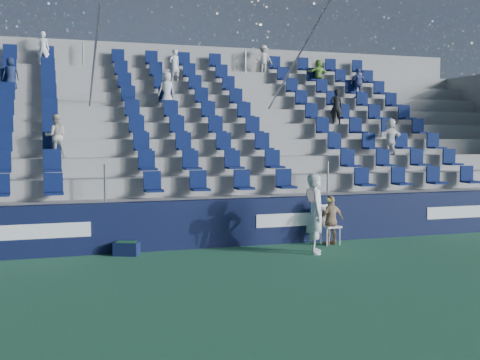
% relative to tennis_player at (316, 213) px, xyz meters
% --- Properties ---
extents(ground, '(70.00, 70.00, 0.00)m').
position_rel_tennis_player_xyz_m(ground, '(-1.70, -1.59, -0.95)').
color(ground, '#2E6D48').
rests_on(ground, ground).
extents(sponsor_wall, '(24.00, 0.32, 1.20)m').
position_rel_tennis_player_xyz_m(sponsor_wall, '(-1.70, 1.55, -0.35)').
color(sponsor_wall, '#0E1434').
rests_on(sponsor_wall, ground).
extents(grandstand, '(24.00, 8.17, 6.63)m').
position_rel_tennis_player_xyz_m(grandstand, '(-1.70, 6.65, 1.18)').
color(grandstand, '#9B9B96').
rests_on(grandstand, ground).
extents(tennis_player, '(0.75, 0.82, 1.90)m').
position_rel_tennis_player_xyz_m(tennis_player, '(0.00, 0.00, 0.00)').
color(tennis_player, silver).
rests_on(tennis_player, ground).
extents(line_judge_chair, '(0.50, 0.51, 1.02)m').
position_rel_tennis_player_xyz_m(line_judge_chair, '(0.86, 1.06, -0.37)').
color(line_judge_chair, white).
rests_on(line_judge_chair, ground).
extents(line_judge, '(0.79, 0.45, 1.27)m').
position_rel_tennis_player_xyz_m(line_judge, '(0.86, 0.91, -0.32)').
color(line_judge, tan).
rests_on(line_judge, ground).
extents(ball_bin, '(0.67, 0.57, 0.32)m').
position_rel_tennis_player_xyz_m(ball_bin, '(-4.31, 1.16, -0.78)').
color(ball_bin, '#10193E').
rests_on(ball_bin, ground).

